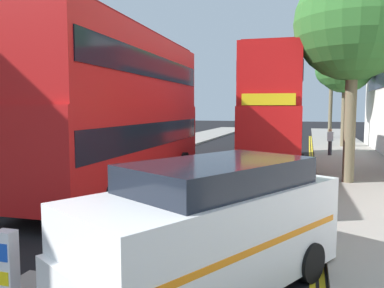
# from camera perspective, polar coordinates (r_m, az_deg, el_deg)

# --- Properties ---
(sidewalk_right) EXTENTS (4.00, 80.00, 0.14)m
(sidewalk_right) POSITION_cam_1_polar(r_m,az_deg,el_deg) (17.27, 24.72, -4.79)
(sidewalk_right) COLOR gray
(sidewalk_right) RESTS_ON ground
(sidewalk_left) EXTENTS (4.00, 80.00, 0.14)m
(sidewalk_left) POSITION_cam_1_polar(r_m,az_deg,el_deg) (20.12, -15.13, -3.11)
(sidewalk_left) COLOR gray
(sidewalk_left) RESTS_ON ground
(kerb_line_outer) EXTENTS (0.10, 56.00, 0.01)m
(kerb_line_outer) POSITION_cam_1_polar(r_m,az_deg,el_deg) (15.15, 17.80, -6.17)
(kerb_line_outer) COLOR yellow
(kerb_line_outer) RESTS_ON ground
(kerb_line_inner) EXTENTS (0.10, 56.00, 0.01)m
(kerb_line_inner) POSITION_cam_1_polar(r_m,az_deg,el_deg) (15.14, 17.19, -6.15)
(kerb_line_inner) COLOR yellow
(kerb_line_inner) RESTS_ON ground
(keep_left_bollard) EXTENTS (0.36, 0.28, 1.11)m
(keep_left_bollard) POSITION_cam_1_polar(r_m,az_deg,el_deg) (6.41, -25.77, -16.68)
(keep_left_bollard) COLOR silver
(keep_left_bollard) RESTS_ON traffic_island
(double_decker_bus_away) EXTENTS (3.04, 10.87, 5.64)m
(double_decker_bus_away) POSITION_cam_1_polar(r_m,az_deg,el_deg) (13.99, -10.16, 5.54)
(double_decker_bus_away) COLOR red
(double_decker_bus_away) RESTS_ON ground
(double_decker_bus_oncoming) EXTENTS (3.15, 10.90, 5.64)m
(double_decker_bus_oncoming) POSITION_cam_1_polar(r_m,az_deg,el_deg) (20.13, 12.09, 5.41)
(double_decker_bus_oncoming) COLOR red
(double_decker_bus_oncoming) RESTS_ON ground
(taxi_minivan) EXTENTS (3.96, 5.11, 2.12)m
(taxi_minivan) POSITION_cam_1_polar(r_m,az_deg,el_deg) (6.19, 2.44, -12.39)
(taxi_minivan) COLOR white
(taxi_minivan) RESTS_ON ground
(pedestrian_far) EXTENTS (0.34, 0.22, 1.62)m
(pedestrian_far) POSITION_cam_1_polar(r_m,az_deg,el_deg) (24.54, 19.85, 0.39)
(pedestrian_far) COLOR #2D2D38
(pedestrian_far) RESTS_ON sidewalk_right
(street_tree_near) EXTENTS (3.07, 3.07, 8.01)m
(street_tree_near) POSITION_cam_1_polar(r_m,az_deg,el_deg) (39.88, 20.05, 10.13)
(street_tree_near) COLOR #6B6047
(street_tree_near) RESTS_ON sidewalk_right
(street_tree_mid) EXTENTS (4.35, 4.35, 8.19)m
(street_tree_mid) POSITION_cam_1_polar(r_m,az_deg,el_deg) (16.01, 22.90, 16.30)
(street_tree_mid) COLOR #6B6047
(street_tree_mid) RESTS_ON sidewalk_right
(street_tree_far) EXTENTS (4.09, 4.09, 8.05)m
(street_tree_far) POSITION_cam_1_polar(r_m,az_deg,el_deg) (30.82, 21.83, 10.82)
(street_tree_far) COLOR #6B6047
(street_tree_far) RESTS_ON sidewalk_right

